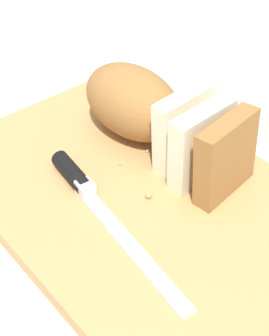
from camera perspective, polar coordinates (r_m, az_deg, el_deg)
The scene contains 7 objects.
ground_plane at distance 0.59m, azimuth 0.00°, elevation -3.84°, with size 3.00×3.00×0.00m, color beige.
cutting_board at distance 0.58m, azimuth 0.00°, elevation -3.07°, with size 0.46×0.31×0.02m, color tan.
bread_loaf at distance 0.61m, azimuth 2.26°, elevation 6.43°, with size 0.25×0.10×0.10m.
bread_knife at distance 0.56m, azimuth -5.87°, elevation -2.52°, with size 0.26×0.06×0.02m.
crumb_near_knife at distance 0.55m, azimuth 1.41°, elevation -3.45°, with size 0.01×0.01×0.01m, color tan.
crumb_near_loaf at distance 0.62m, azimuth 1.52°, elevation 2.02°, with size 0.00×0.00×0.00m, color tan.
crumb_stray_left at distance 0.60m, azimuth -1.72°, elevation 0.50°, with size 0.00×0.00×0.00m, color tan.
Camera 1 is at (0.31, -0.28, 0.41)m, focal length 51.34 mm.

